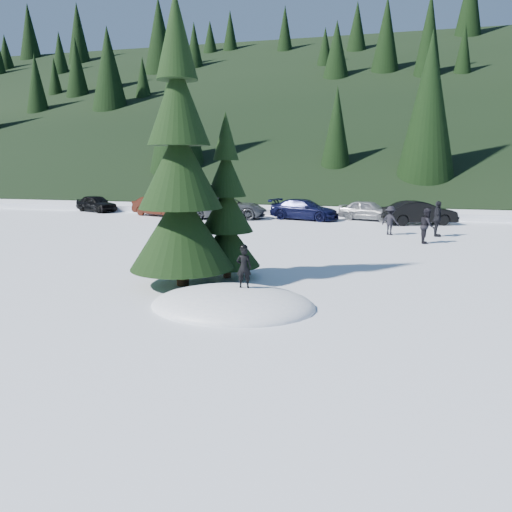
% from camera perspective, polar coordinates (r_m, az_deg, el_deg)
% --- Properties ---
extents(ground, '(200.00, 200.00, 0.00)m').
position_cam_1_polar(ground, '(13.43, -2.66, -5.76)').
color(ground, white).
rests_on(ground, ground).
extents(snow_mound, '(4.48, 3.52, 0.96)m').
position_cam_1_polar(snow_mound, '(13.43, -2.66, -5.76)').
color(snow_mound, white).
rests_on(snow_mound, ground).
extents(forest_hillside, '(200.00, 60.00, 25.00)m').
position_cam_1_polar(forest_hillside, '(66.96, 11.92, 18.02)').
color(forest_hillside, black).
rests_on(forest_hillside, ground).
extents(spruce_tall, '(3.20, 3.20, 8.60)m').
position_cam_1_polar(spruce_tall, '(15.34, -8.68, 8.79)').
color(spruce_tall, black).
rests_on(spruce_tall, ground).
extents(spruce_short, '(2.20, 2.20, 5.37)m').
position_cam_1_polar(spruce_short, '(16.38, -3.39, 4.74)').
color(spruce_short, black).
rests_on(spruce_short, ground).
extents(child_skier, '(0.45, 0.34, 1.10)m').
position_cam_1_polar(child_skier, '(13.33, -1.40, -1.30)').
color(child_skier, black).
rests_on(child_skier, snow_mound).
extents(adult_0, '(0.64, 0.82, 1.67)m').
position_cam_1_polar(adult_0, '(24.83, 18.95, 3.29)').
color(adult_0, black).
rests_on(adult_0, ground).
extents(adult_1, '(0.49, 1.09, 1.83)m').
position_cam_1_polar(adult_1, '(27.22, 20.02, 4.01)').
color(adult_1, black).
rests_on(adult_1, ground).
extents(adult_2, '(1.12, 0.95, 1.51)m').
position_cam_1_polar(adult_2, '(27.15, 15.10, 3.93)').
color(adult_2, black).
rests_on(adult_2, ground).
extents(car_0, '(4.03, 2.89, 1.28)m').
position_cam_1_polar(car_0, '(40.27, -17.79, 5.75)').
color(car_0, black).
rests_on(car_0, ground).
extents(car_1, '(4.50, 2.82, 1.40)m').
position_cam_1_polar(car_1, '(36.01, -10.92, 5.63)').
color(car_1, black).
rests_on(car_1, ground).
extents(car_2, '(5.63, 3.29, 1.47)m').
position_cam_1_polar(car_2, '(33.81, -3.28, 5.54)').
color(car_2, '#474A4E').
rests_on(car_2, ground).
extents(car_3, '(4.96, 3.01, 1.35)m').
position_cam_1_polar(car_3, '(33.26, 5.54, 5.31)').
color(car_3, black).
rests_on(car_3, ground).
extents(car_4, '(4.11, 2.66, 1.30)m').
position_cam_1_polar(car_4, '(33.56, 12.69, 5.11)').
color(car_4, gray).
rests_on(car_4, ground).
extents(car_5, '(4.61, 2.91, 1.44)m').
position_cam_1_polar(car_5, '(32.14, 18.20, 4.71)').
color(car_5, black).
rests_on(car_5, ground).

